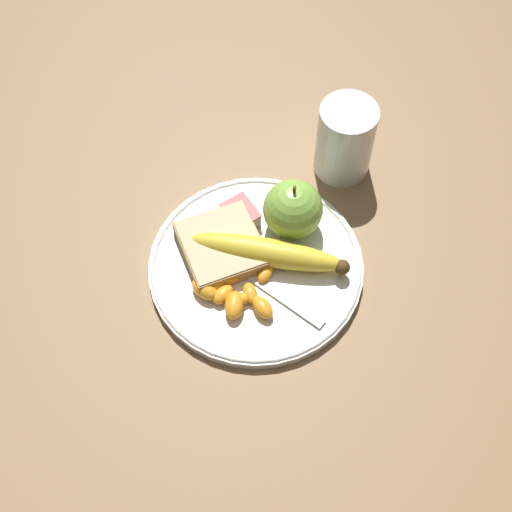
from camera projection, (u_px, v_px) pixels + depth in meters
The scene contains 18 objects.
ground_plane at pixel (256, 270), 0.84m from camera, with size 3.00×3.00×0.00m, color olive.
plate at pixel (256, 266), 0.84m from camera, with size 0.25×0.25×0.01m.
juice_glass at pixel (345, 142), 0.88m from camera, with size 0.07×0.07×0.10m.
apple at pixel (293, 209), 0.83m from camera, with size 0.07×0.07×0.08m.
banana at pixel (270, 255), 0.82m from camera, with size 0.15×0.16×0.03m.
bread_slice at pixel (222, 246), 0.83m from camera, with size 0.11×0.11×0.02m.
fork at pixel (254, 274), 0.82m from camera, with size 0.17×0.07×0.00m.
jam_packet at pixel (240, 215), 0.85m from camera, with size 0.04×0.03×0.02m.
orange_segment_0 at pixel (250, 293), 0.80m from camera, with size 0.03×0.02×0.01m.
orange_segment_1 at pixel (219, 284), 0.81m from camera, with size 0.03×0.03×0.02m.
orange_segment_2 at pixel (219, 271), 0.82m from camera, with size 0.03×0.03×0.02m.
orange_segment_3 at pixel (240, 299), 0.80m from camera, with size 0.02×0.03×0.01m.
orange_segment_4 at pixel (266, 273), 0.82m from camera, with size 0.03×0.03×0.01m.
orange_segment_5 at pixel (206, 291), 0.80m from camera, with size 0.04×0.03×0.02m.
orange_segment_6 at pixel (234, 305), 0.79m from camera, with size 0.04×0.04×0.02m.
orange_segment_7 at pixel (232, 275), 0.81m from camera, with size 0.02×0.04×0.02m.
orange_segment_8 at pixel (223, 294), 0.80m from camera, with size 0.02×0.03×0.02m.
orange_segment_9 at pixel (263, 308), 0.79m from camera, with size 0.03×0.02×0.02m.
Camera 1 is at (0.35, -0.22, 0.73)m, focal length 50.00 mm.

